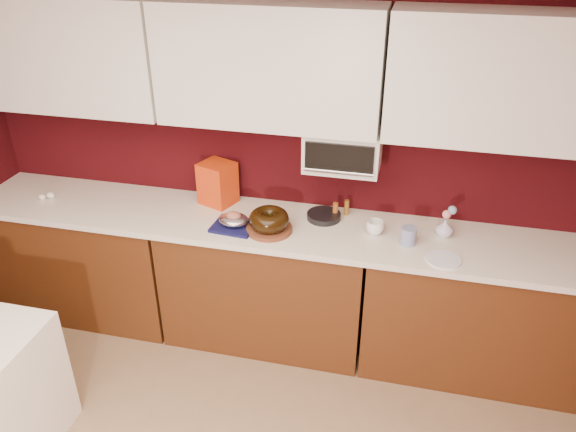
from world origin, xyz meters
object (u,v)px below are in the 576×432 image
Objects in this scene: flower_vase at (445,227)px; foil_ham_nest at (234,220)px; pandoro_box at (218,183)px; coffee_mug at (375,226)px; bundt_cake at (269,220)px; blue_jar at (408,236)px; toaster_oven at (343,149)px.

foil_ham_nest is at bearing -171.19° from flower_vase.
pandoro_box is 1.08m from coffee_mug.
coffee_mug is at bearing 11.92° from pandoro_box.
bundt_cake reaches higher than foil_ham_nest.
coffee_mug is 0.96× the size of blue_jar.
toaster_oven reaches higher than pandoro_box.
toaster_oven is at bearing 173.15° from flower_vase.
toaster_oven is 0.65m from blue_jar.
bundt_cake reaches higher than blue_jar.
blue_jar reaches higher than foil_ham_nest.
bundt_cake is at bearing 2.38° from foil_ham_nest.
blue_jar is (1.27, -0.25, -0.09)m from pandoro_box.
foil_ham_nest is 0.37m from pandoro_box.
coffee_mug is at bearing 159.74° from blue_jar.
flower_vase is at bearing 9.48° from coffee_mug.
pandoro_box is at bearing 176.02° from flower_vase.
bundt_cake is 1.32× the size of foil_ham_nest.
pandoro_box is 2.27× the size of flower_vase.
foil_ham_nest is at bearing -177.11° from blue_jar.
foil_ham_nest is 1.28m from flower_vase.
pandoro_box is (-0.21, 0.30, 0.09)m from foil_ham_nest.
bundt_cake is 0.65m from coffee_mug.
pandoro_box is 1.48m from flower_vase.
coffee_mug is (0.86, 0.13, -0.00)m from foil_ham_nest.
foil_ham_nest is (-0.22, -0.01, -0.03)m from bundt_cake.
pandoro_box reaches higher than blue_jar.
toaster_oven is 2.41× the size of foil_ham_nest.
blue_jar is (0.44, -0.22, -0.42)m from toaster_oven.
pandoro_box is at bearing 178.28° from toaster_oven.
bundt_cake is 0.86× the size of pandoro_box.
toaster_oven is at bearing 19.32° from pandoro_box.
foil_ham_nest is 1.81× the size of coffee_mug.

